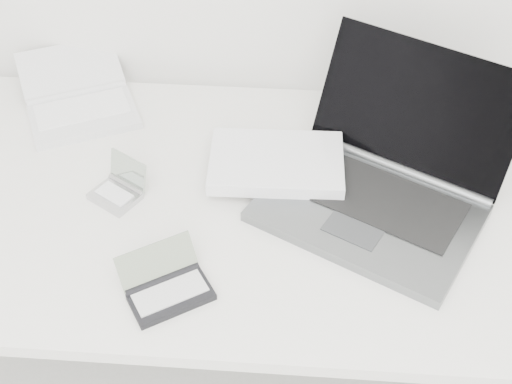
# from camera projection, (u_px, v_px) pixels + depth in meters

# --- Properties ---
(desk) EXTENTS (1.60, 0.80, 0.73)m
(desk) POSITION_uv_depth(u_px,v_px,m) (271.00, 215.00, 1.54)
(desk) COLOR white
(desk) RESTS_ON ground
(laptop_large) EXTENTS (0.66, 0.57, 0.27)m
(laptop_large) POSITION_uv_depth(u_px,v_px,m) (353.00, 176.00, 1.49)
(laptop_large) COLOR slate
(laptop_large) RESTS_ON desk
(netbook_open_white) EXTENTS (0.36, 0.39, 0.07)m
(netbook_open_white) POSITION_uv_depth(u_px,v_px,m) (80.00, 102.00, 1.72)
(netbook_open_white) COLOR silver
(netbook_open_white) RESTS_ON desk
(pda_silver) EXTENTS (0.13, 0.13, 0.08)m
(pda_silver) POSITION_uv_depth(u_px,v_px,m) (119.00, 189.00, 1.51)
(pda_silver) COLOR #B6B7BB
(pda_silver) RESTS_ON desk
(palmtop_charcoal) EXTENTS (0.19, 0.18, 0.07)m
(palmtop_charcoal) POSITION_uv_depth(u_px,v_px,m) (167.00, 288.00, 1.32)
(palmtop_charcoal) COLOR black
(palmtop_charcoal) RESTS_ON desk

